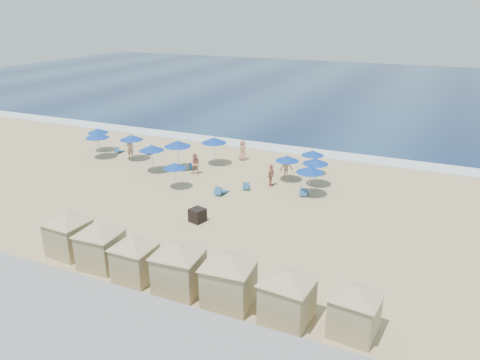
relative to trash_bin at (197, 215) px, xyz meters
The scene contains 34 objects.
ground 2.97m from the trash_bin, 125.54° to the left, with size 160.00×160.00×0.00m, color tan.
ocean 57.41m from the trash_bin, 91.70° to the left, with size 160.00×80.00×0.06m, color #0D214A.
surf_line 17.97m from the trash_bin, 95.44° to the left, with size 160.00×2.50×0.08m, color white.
seawall 11.24m from the trash_bin, 98.72° to the right, with size 160.00×6.10×1.22m.
trash_bin is the anchor object (origin of this frame).
cabana_0 8.09m from the trash_bin, 123.96° to the right, with size 4.32×4.32×2.71m.
cabana_1 7.34m from the trash_bin, 105.54° to the right, with size 4.31×4.31×2.71m.
cabana_2 7.36m from the trash_bin, 86.12° to the right, with size 4.08×4.08×2.56m.
cabana_3 7.99m from the trash_bin, 66.97° to the right, with size 4.52×4.52×2.85m.
cabana_4 9.35m from the trash_bin, 51.49° to the right, with size 4.63×4.63×2.91m.
cabana_5 11.38m from the trash_bin, 40.22° to the right, with size 4.39×4.39×2.77m.
cabana_6 13.51m from the trash_bin, 31.18° to the right, with size 4.06×4.06×2.56m.
umbrella_0 19.27m from the trash_bin, 148.73° to the left, with size 2.05×2.05×2.34m.
umbrella_1 17.16m from the trash_bin, 151.31° to the left, with size 2.19×2.19×2.49m.
umbrella_2 14.93m from the trash_bin, 142.68° to the left, with size 2.15×2.15×2.45m.
umbrella_3 10.93m from the trash_bin, 139.72° to the left, with size 2.15×2.15×2.44m.
umbrella_4 11.89m from the trash_bin, 112.01° to the left, with size 2.25×2.25×2.57m.
umbrella_5 10.88m from the trash_bin, 128.02° to the left, with size 2.33×2.33×2.65m.
umbrella_6 6.55m from the trash_bin, 134.57° to the left, with size 1.83×1.83×2.09m.
umbrella_7 10.09m from the trash_bin, 73.80° to the left, with size 1.91×1.91×2.18m.
umbrella_8 12.70m from the trash_bin, 70.59° to the left, with size 1.90×1.90×2.16m.
umbrella_9 10.86m from the trash_bin, 61.58° to the left, with size 2.04×2.04×2.32m.
umbrella_10 9.16m from the trash_bin, 53.74° to the left, with size 2.08×2.08×2.37m.
beach_chair_0 17.66m from the trash_bin, 144.51° to the left, with size 0.55×1.17×0.64m.
beach_chair_1 16.03m from the trash_bin, 135.82° to the left, with size 0.66×1.25×0.66m.
beach_chair_2 10.62m from the trash_bin, 121.59° to the left, with size 0.81×1.22×0.62m.
beach_chair_3 4.86m from the trash_bin, 98.70° to the left, with size 0.71×1.36×0.72m.
beach_chair_4 6.66m from the trash_bin, 85.17° to the left, with size 0.86×1.24×0.62m.
beach_chair_5 8.75m from the trash_bin, 55.27° to the left, with size 0.70×1.27×0.66m.
beachgoer_0 15.57m from the trash_bin, 142.64° to the left, with size 0.67×0.44×1.84m, color tan.
beachgoer_1 9.23m from the trash_bin, 120.19° to the left, with size 0.88×0.69×1.81m, color tan.
beachgoer_2 8.28m from the trash_bin, 75.76° to the left, with size 1.04×0.43×1.78m, color tan.
beachgoer_3 10.60m from the trash_bin, 76.29° to the left, with size 1.15×0.66×1.79m, color tan.
beachgoer_4 13.43m from the trash_bin, 101.60° to the left, with size 0.93×0.60×1.90m, color tan.
Camera 1 is at (15.65, -26.41, 13.15)m, focal length 35.00 mm.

